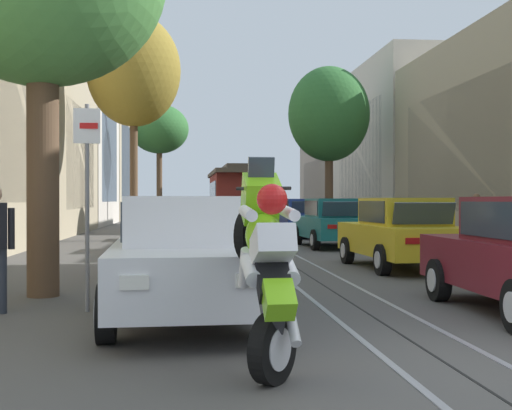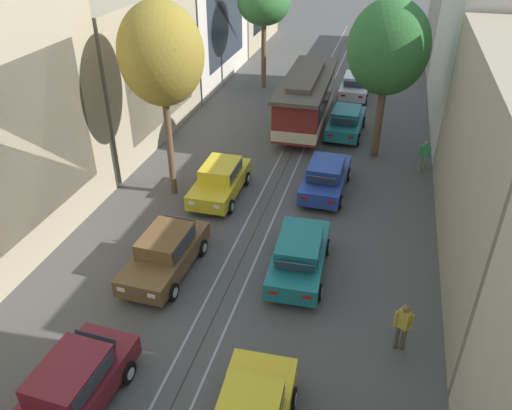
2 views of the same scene
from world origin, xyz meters
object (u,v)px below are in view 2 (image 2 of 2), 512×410
Objects in this scene: parked_car_maroon_second_left at (70,390)px; parked_car_teal_mid_right at (299,255)px; pedestrian_on_left_pavement at (424,154)px; parked_car_teal_fifth_right at (346,121)px; parked_car_yellow_fourth_left at (220,180)px; parked_car_white_sixth_right at (355,85)px; pedestrian_crossing_far at (403,324)px; parked_car_brown_mid_left at (165,253)px; parked_car_blue_fourth_right at (326,176)px; street_tree_kerb_right_second at (388,48)px; street_tree_kerb_left_second at (161,55)px; cable_car_trolley at (306,101)px; street_tree_kerb_left_mid at (264,3)px.

parked_car_teal_mid_right is at bearing 57.17° from parked_car_maroon_second_left.
pedestrian_on_left_pavement reaches higher than parked_car_maroon_second_left.
parked_car_teal_fifth_right is at bearing 76.49° from parked_car_maroon_second_left.
parked_car_white_sixth_right is at bearing 73.03° from parked_car_yellow_fourth_left.
pedestrian_crossing_far is at bearing 28.36° from parked_car_maroon_second_left.
parked_car_yellow_fourth_left is 6.49m from parked_car_teal_mid_right.
parked_car_brown_mid_left and parked_car_blue_fourth_right have the same top height.
pedestrian_on_left_pavement is 0.96× the size of pedestrian_crossing_far.
parked_car_brown_mid_left is 0.55× the size of street_tree_kerb_right_second.
street_tree_kerb_left_second is at bearing 147.32° from parked_car_teal_mid_right.
parked_car_yellow_fourth_left is 9.81m from parked_car_teal_fifth_right.
parked_car_brown_mid_left is at bearing -69.71° from street_tree_kerb_left_second.
parked_car_maroon_second_left is at bearing -96.74° from cable_car_trolley.
pedestrian_crossing_far reaches higher than parked_car_maroon_second_left.
pedestrian_on_left_pavement is at bearing -44.26° from street_tree_kerb_left_mid.
cable_car_trolley is (-2.34, -6.30, 0.86)m from parked_car_white_sixth_right.
street_tree_kerb_left_second is at bearing -127.99° from parked_car_teal_fifth_right.
parked_car_white_sixth_right is at bearing 89.69° from parked_car_teal_mid_right.
pedestrian_crossing_far is (3.65, -2.78, 0.18)m from parked_car_teal_mid_right.
parked_car_yellow_fourth_left is at bearing 134.35° from parked_car_teal_mid_right.
parked_car_white_sixth_right is 10.47m from street_tree_kerb_right_second.
parked_car_teal_mid_right is 12.00m from street_tree_kerb_right_second.
parked_car_teal_fifth_right is 0.48× the size of cable_car_trolley.
parked_car_blue_fourth_right is 0.60× the size of street_tree_kerb_left_mid.
parked_car_brown_mid_left is at bearing -166.58° from parked_car_teal_mid_right.
parked_car_maroon_second_left is at bearing -90.78° from parked_car_yellow_fourth_left.
parked_car_teal_mid_right is at bearing -45.65° from parked_car_yellow_fourth_left.
pedestrian_on_left_pavement is (4.42, 3.33, 0.13)m from parked_car_blue_fourth_right.
parked_car_maroon_second_left is at bearing -151.64° from pedestrian_crossing_far.
street_tree_kerb_left_second reaches higher than cable_car_trolley.
parked_car_blue_fourth_right is 0.55× the size of street_tree_kerb_right_second.
parked_car_white_sixth_right is 17.88m from street_tree_kerb_left_second.
parked_car_yellow_fourth_left is 0.99× the size of parked_car_teal_fifth_right.
parked_car_teal_fifth_right is (0.23, 13.22, 0.00)m from parked_car_teal_mid_right.
parked_car_white_sixth_right is at bearing 79.96° from parked_car_maroon_second_left.
parked_car_yellow_fourth_left is at bearing -119.06° from parked_car_teal_fifth_right.
street_tree_kerb_left_mid is 16.02m from pedestrian_on_left_pavement.
parked_car_maroon_second_left is 1.00× the size of parked_car_brown_mid_left.
parked_car_blue_fourth_right is at bearing -72.61° from cable_car_trolley.
street_tree_kerb_left_second reaches higher than pedestrian_crossing_far.
parked_car_brown_mid_left is 0.52× the size of street_tree_kerb_left_second.
street_tree_kerb_left_mid is at bearing 114.98° from parked_car_blue_fourth_right.
street_tree_kerb_left_mid is at bearing 107.71° from parked_car_teal_mid_right.
parked_car_teal_mid_right is at bearing -90.31° from parked_car_white_sixth_right.
cable_car_trolley is (-2.30, 7.35, 0.86)m from parked_car_blue_fourth_right.
street_tree_kerb_right_second reaches higher than parked_car_maroon_second_left.
parked_car_yellow_fourth_left is at bearing -151.50° from pedestrian_on_left_pavement.
parked_car_teal_fifth_right is 0.55× the size of street_tree_kerb_right_second.
parked_car_brown_mid_left is 1.01× the size of parked_car_white_sixth_right.
cable_car_trolley is at bearing 99.37° from parked_car_teal_mid_right.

